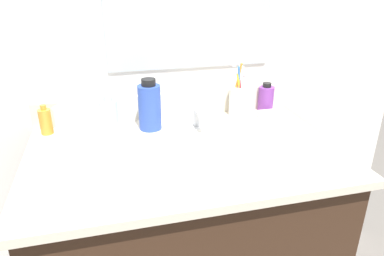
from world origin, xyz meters
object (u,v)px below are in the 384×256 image
faucet (197,122)px  bottle_lotion_white (63,120)px  bottle_oil_amber (46,121)px  bottle_cream_purple (266,98)px  cup_white_ceramic (238,100)px  bottle_shampoo_blue (150,106)px  soap_bar (267,115)px  bottle_gel_clear (109,115)px

faucet → bottle_lotion_white: (-0.43, 0.06, 0.03)m
bottle_oil_amber → bottle_cream_purple: size_ratio=0.92×
bottle_lotion_white → cup_white_ceramic: bearing=3.4°
bottle_shampoo_blue → soap_bar: (0.43, -0.01, -0.07)m
bottle_gel_clear → soap_bar: (0.56, -0.02, -0.04)m
bottle_oil_amber → bottle_cream_purple: bottle_cream_purple is taller
faucet → bottle_oil_amber: size_ratio=1.60×
bottle_gel_clear → soap_bar: bottle_gel_clear is taller
cup_white_ceramic → bottle_lotion_white: bearing=-176.6°
bottle_oil_amber → faucet: bearing=-10.6°
bottle_shampoo_blue → soap_bar: bearing=-1.0°
faucet → cup_white_ceramic: 0.21m
bottle_oil_amber → soap_bar: bottle_oil_amber is taller
bottle_oil_amber → bottle_cream_purple: bearing=1.7°
bottle_shampoo_blue → bottle_cream_purple: 0.46m
faucet → bottle_shampoo_blue: 0.17m
bottle_gel_clear → bottle_cream_purple: bearing=5.3°
bottle_gel_clear → bottle_cream_purple: (0.59, 0.05, -0.01)m
bottle_gel_clear → bottle_shampoo_blue: (0.13, -0.01, 0.02)m
bottle_cream_purple → bottle_gel_clear: bearing=-174.7°
soap_bar → cup_white_ceramic: bearing=149.2°
bottle_lotion_white → cup_white_ceramic: 0.62m
bottle_gel_clear → bottle_shampoo_blue: 0.14m
bottle_shampoo_blue → soap_bar: size_ratio=2.73×
soap_bar → bottle_gel_clear: bearing=178.0°
faucet → bottle_lotion_white: 0.44m
bottle_gel_clear → bottle_shampoo_blue: bearing=-5.1°
cup_white_ceramic → bottle_gel_clear: bearing=-175.5°
bottle_shampoo_blue → bottle_cream_purple: bearing=8.3°
bottle_gel_clear → cup_white_ceramic: bearing=4.5°
bottle_lotion_white → bottle_oil_amber: bearing=151.9°
bottle_gel_clear → bottle_oil_amber: bottle_gel_clear is taller
faucet → bottle_shampoo_blue: bottle_shampoo_blue is taller
faucet → cup_white_ceramic: cup_white_ceramic is taller
soap_bar → faucet: bearing=-171.5°
bottle_lotion_white → bottle_shampoo_blue: bearing=-2.4°
bottle_oil_amber → soap_bar: (0.77, -0.05, -0.03)m
bottle_cream_purple → cup_white_ceramic: (-0.12, -0.02, 0.01)m
bottle_cream_purple → bottle_lotion_white: 0.74m
bottle_oil_amber → soap_bar: size_ratio=1.57×
cup_white_ceramic → soap_bar: 0.12m
faucet → cup_white_ceramic: (0.18, 0.10, 0.03)m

